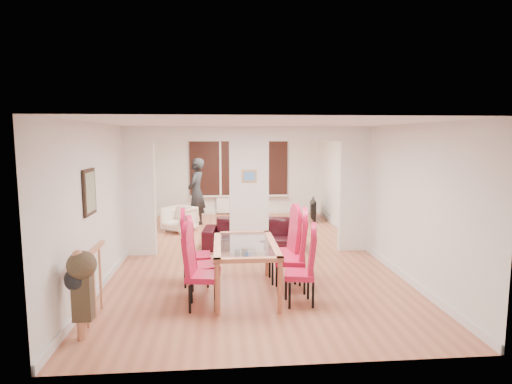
{
  "coord_description": "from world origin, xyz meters",
  "views": [
    {
      "loc": [
        -0.6,
        -8.68,
        2.39
      ],
      "look_at": [
        0.2,
        0.6,
        1.18
      ],
      "focal_mm": 30.0,
      "sensor_mm": 36.0,
      "label": 1
    }
  ],
  "objects": [
    {
      "name": "wall_poster",
      "position": [
        -2.47,
        -2.4,
        1.6
      ],
      "size": [
        0.04,
        0.52,
        0.67
      ],
      "primitive_type": "cube",
      "color": "gray",
      "rests_on": "room_walls"
    },
    {
      "name": "bay_window_blinds",
      "position": [
        0.0,
        4.44,
        1.5
      ],
      "size": [
        3.0,
        0.08,
        1.8
      ],
      "primitive_type": "cube",
      "color": "black",
      "rests_on": "room_walls"
    },
    {
      "name": "dining_chair_rc",
      "position": [
        0.42,
        -1.86,
        0.56
      ],
      "size": [
        0.51,
        0.51,
        1.13
      ],
      "primitive_type": null,
      "rotation": [
        0.0,
        0.0,
        0.14
      ],
      "color": "#B71239",
      "rests_on": "floor"
    },
    {
      "name": "bottle",
      "position": [
        0.29,
        2.27,
        0.38
      ],
      "size": [
        0.07,
        0.07,
        0.27
      ],
      "primitive_type": "cylinder",
      "color": "#143F19",
      "rests_on": "coffee_table"
    },
    {
      "name": "dining_table",
      "position": [
        -0.22,
        -2.36,
        0.39
      ],
      "size": [
        0.95,
        1.68,
        0.79
      ],
      "primitive_type": null,
      "color": "#AD5F40",
      "rests_on": "floor"
    },
    {
      "name": "room_walls",
      "position": [
        0.0,
        0.0,
        1.3
      ],
      "size": [
        5.0,
        9.0,
        2.6
      ],
      "primitive_type": null,
      "color": "silver",
      "rests_on": "floor"
    },
    {
      "name": "radiator",
      "position": [
        0.0,
        4.4,
        0.3
      ],
      "size": [
        1.4,
        0.08,
        0.5
      ],
      "primitive_type": "cube",
      "color": "white",
      "rests_on": "floor"
    },
    {
      "name": "armchair",
      "position": [
        -1.63,
        2.11,
        0.32
      ],
      "size": [
        0.96,
        0.97,
        0.63
      ],
      "primitive_type": "imported",
      "rotation": [
        0.0,
        0.0,
        -0.68
      ],
      "color": "beige",
      "rests_on": "floor"
    },
    {
      "name": "person",
      "position": [
        -1.22,
        2.74,
        0.91
      ],
      "size": [
        0.76,
        0.6,
        1.83
      ],
      "primitive_type": "imported",
      "rotation": [
        0.0,
        0.0,
        -1.85
      ],
      "color": "black",
      "rests_on": "floor"
    },
    {
      "name": "shoes",
      "position": [
        -0.18,
        -0.34,
        0.05
      ],
      "size": [
        0.26,
        0.28,
        0.11
      ],
      "primitive_type": null,
      "color": "black",
      "rests_on": "floor"
    },
    {
      "name": "floor",
      "position": [
        0.0,
        0.0,
        0.0
      ],
      "size": [
        5.0,
        9.0,
        0.01
      ],
      "primitive_type": "cube",
      "color": "#B36648",
      "rests_on": "ground"
    },
    {
      "name": "divider_wall",
      "position": [
        0.0,
        0.0,
        1.3
      ],
      "size": [
        5.0,
        0.18,
        2.6
      ],
      "primitive_type": "cube",
      "color": "white",
      "rests_on": "floor"
    },
    {
      "name": "dining_chair_lc",
      "position": [
        -0.98,
        -1.89,
        0.55
      ],
      "size": [
        0.47,
        0.47,
        1.1
      ],
      "primitive_type": null,
      "rotation": [
        0.0,
        0.0,
        0.08
      ],
      "color": "#B71239",
      "rests_on": "floor"
    },
    {
      "name": "bowl",
      "position": [
        0.46,
        2.19,
        0.26
      ],
      "size": [
        0.2,
        0.2,
        0.05
      ],
      "primitive_type": "imported",
      "color": "#321511",
      "rests_on": "coffee_table"
    },
    {
      "name": "dining_chair_lb",
      "position": [
        -0.86,
        -2.41,
        0.54
      ],
      "size": [
        0.53,
        0.53,
        1.08
      ],
      "primitive_type": null,
      "rotation": [
        0.0,
        0.0,
        0.25
      ],
      "color": "#B71239",
      "rests_on": "floor"
    },
    {
      "name": "stair_newel",
      "position": [
        -2.25,
        -3.2,
        0.55
      ],
      "size": [
        0.4,
        1.2,
        1.1
      ],
      "primitive_type": null,
      "color": "tan",
      "rests_on": "floor"
    },
    {
      "name": "coffee_table",
      "position": [
        0.24,
        2.27,
        0.12
      ],
      "size": [
        1.11,
        0.66,
        0.24
      ],
      "primitive_type": null,
      "rotation": [
        0.0,
        0.0,
        -0.14
      ],
      "color": "#321511",
      "rests_on": "floor"
    },
    {
      "name": "dining_chair_ra",
      "position": [
        0.52,
        -2.86,
        0.52
      ],
      "size": [
        0.48,
        0.48,
        1.03
      ],
      "primitive_type": null,
      "rotation": [
        0.0,
        0.0,
        -0.19
      ],
      "color": "#B71239",
      "rests_on": "floor"
    },
    {
      "name": "pillar_photo",
      "position": [
        0.0,
        -0.1,
        1.6
      ],
      "size": [
        0.3,
        0.03,
        0.25
      ],
      "primitive_type": "cube",
      "color": "#4C8CD8",
      "rests_on": "divider_wall"
    },
    {
      "name": "pendant_light",
      "position": [
        0.3,
        3.3,
        2.15
      ],
      "size": [
        0.36,
        0.36,
        0.36
      ],
      "primitive_type": "sphere",
      "color": "orange",
      "rests_on": "room_walls"
    },
    {
      "name": "dining_chair_rb",
      "position": [
        0.48,
        -2.31,
        0.57
      ],
      "size": [
        0.53,
        0.53,
        1.14
      ],
      "primitive_type": null,
      "rotation": [
        0.0,
        0.0,
        -0.18
      ],
      "color": "#B71239",
      "rests_on": "floor"
    },
    {
      "name": "television",
      "position": [
        2.0,
        3.3,
        0.3
      ],
      "size": [
        1.07,
        0.3,
        0.61
      ],
      "primitive_type": "imported",
      "rotation": [
        0.0,
        0.0,
        1.41
      ],
      "color": "black",
      "rests_on": "floor"
    },
    {
      "name": "dining_chair_la",
      "position": [
        -0.85,
        -2.88,
        0.54
      ],
      "size": [
        0.49,
        0.49,
        1.08
      ],
      "primitive_type": null,
      "rotation": [
        0.0,
        0.0,
        -0.15
      ],
      "color": "#B71239",
      "rests_on": "floor"
    },
    {
      "name": "sofa",
      "position": [
        0.11,
        0.34,
        0.31
      ],
      "size": [
        2.19,
        1.03,
        0.62
      ],
      "primitive_type": "imported",
      "rotation": [
        0.0,
        0.0,
        -0.1
      ],
      "color": "black",
      "rests_on": "floor"
    }
  ]
}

